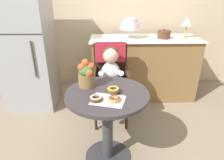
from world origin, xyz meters
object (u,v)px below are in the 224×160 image
table_lamp (187,22)px  wicker_chair (110,71)px  seated_child (110,73)px  donut_front (95,98)px  donut_mid (113,90)px  donut_side (114,99)px  tiered_cake_stand (130,25)px  flower_vase (86,74)px  cafe_table (107,114)px  round_layer_cake (164,34)px  refrigerator (27,46)px

table_lamp → wicker_chair: bearing=-151.4°
seated_child → donut_front: seated_child is taller
donut_mid → donut_side: size_ratio=1.15×
tiered_cake_stand → table_lamp: (0.78, -0.00, 0.03)m
wicker_chair → flower_vase: bearing=-114.2°
wicker_chair → seated_child: bearing=-93.0°
table_lamp → tiered_cake_stand: bearing=179.6°
donut_front → flower_vase: (-0.09, 0.27, 0.09)m
cafe_table → flower_vase: flower_vase is taller
wicker_chair → donut_side: bearing=-92.2°
tiered_cake_stand → round_layer_cake: size_ratio=1.65×
donut_side → table_lamp: bearing=53.7°
donut_mid → donut_side: donut_mid is taller
donut_side → wicker_chair: bearing=90.9°
donut_front → round_layer_cake: 1.69m
tiered_cake_stand → cafe_table: bearing=-104.4°
donut_mid → round_layer_cake: 1.50m
seated_child → flower_vase: 0.50m
seated_child → flower_vase: (-0.22, -0.42, 0.16)m
wicker_chair → tiered_cake_stand: tiered_cake_stand is taller
tiered_cake_stand → table_lamp: bearing=-0.4°
wicker_chair → refrigerator: (-1.09, 0.39, 0.21)m
wicker_chair → table_lamp: size_ratio=3.35×
table_lamp → refrigerator: bearing=-174.8°
seated_child → donut_mid: bearing=-89.1°
donut_front → donut_side: donut_front is taller
wicker_chair → donut_side: size_ratio=9.16×
wicker_chair → donut_mid: size_ratio=7.98×
cafe_table → refrigerator: bearing=133.7°
donut_mid → flower_vase: bearing=150.8°
tiered_cake_stand → refrigerator: size_ratio=0.18×
donut_side → tiered_cake_stand: bearing=79.2°
donut_side → round_layer_cake: bearing=62.2°
table_lamp → donut_front: bearing=-130.1°
seated_child → refrigerator: size_ratio=0.43×
seated_child → donut_front: (-0.13, -0.69, 0.06)m
flower_vase → table_lamp: 1.76m
donut_front → table_lamp: 1.91m
flower_vase → tiered_cake_stand: bearing=66.3°
donut_front → donut_side: size_ratio=1.05×
refrigerator → donut_mid: bearing=-44.9°
round_layer_cake → table_lamp: size_ratio=0.64×
flower_vase → seated_child: bearing=62.1°
tiered_cake_stand → wicker_chair: bearing=-116.1°
wicker_chair → refrigerator: bearing=157.4°
donut_side → table_lamp: size_ratio=0.37×
donut_side → flower_vase: (-0.24, 0.27, 0.10)m
donut_mid → donut_side: (0.00, -0.14, -0.01)m
seated_child → donut_side: size_ratio=6.98×
flower_vase → donut_front: bearing=-70.9°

